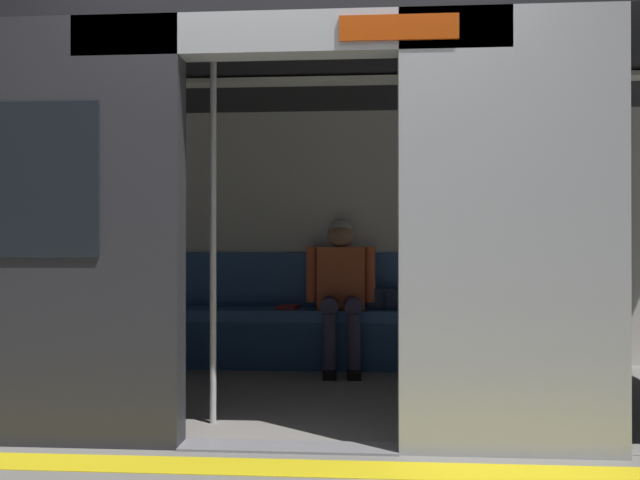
# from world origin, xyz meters

# --- Properties ---
(ground_plane) EXTENTS (60.00, 60.00, 0.00)m
(ground_plane) POSITION_xyz_m (0.00, 0.00, 0.00)
(ground_plane) COLOR gray
(platform_edge_strip) EXTENTS (8.00, 0.24, 0.01)m
(platform_edge_strip) POSITION_xyz_m (0.00, 0.30, 0.00)
(platform_edge_strip) COLOR yellow
(platform_edge_strip) RESTS_ON ground_plane
(train_car) EXTENTS (6.40, 2.70, 2.23)m
(train_car) POSITION_xyz_m (0.08, -1.20, 1.48)
(train_car) COLOR #ADAFB5
(train_car) RESTS_ON ground_plane
(bench_seat) EXTENTS (3.06, 0.44, 0.47)m
(bench_seat) POSITION_xyz_m (0.00, -2.19, 0.36)
(bench_seat) COLOR #38609E
(bench_seat) RESTS_ON ground_plane
(person_seated) EXTENTS (0.55, 0.69, 1.20)m
(person_seated) POSITION_xyz_m (-0.16, -2.14, 0.69)
(person_seated) COLOR #CC5933
(person_seated) RESTS_ON ground_plane
(handbag) EXTENTS (0.26, 0.15, 0.17)m
(handbag) POSITION_xyz_m (-0.50, -2.26, 0.56)
(handbag) COLOR #262D4C
(handbag) RESTS_ON bench_seat
(book) EXTENTS (0.19, 0.25, 0.03)m
(book) POSITION_xyz_m (0.27, -2.23, 0.48)
(book) COLOR #B22D2D
(book) RESTS_ON bench_seat
(grab_pole_door) EXTENTS (0.04, 0.04, 2.09)m
(grab_pole_door) POSITION_xyz_m (0.47, -0.43, 1.05)
(grab_pole_door) COLOR silver
(grab_pole_door) RESTS_ON ground_plane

